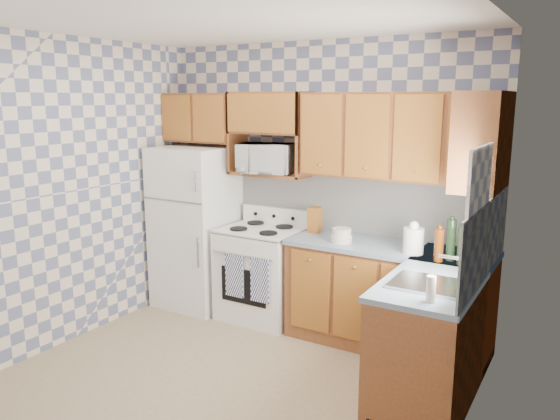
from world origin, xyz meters
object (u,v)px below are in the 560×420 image
Objects in this scene: stove_body at (262,274)px; electric_kettle at (413,241)px; refrigerator at (196,227)px; microwave at (266,158)px.

electric_kettle is at bearing -4.02° from stove_body.
microwave reaches higher than refrigerator.
refrigerator is 3.22× the size of microwave.
refrigerator is 0.89m from stove_body.
electric_kettle is at bearing -23.82° from microwave.
refrigerator is at bearing 177.96° from electric_kettle.
stove_body is 4.24× the size of electric_kettle.
stove_body is at bearing 1.78° from refrigerator.
stove_body is 1.65m from electric_kettle.
refrigerator is 1.87× the size of stove_body.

